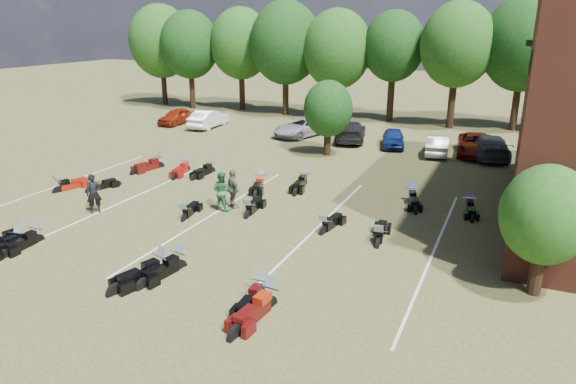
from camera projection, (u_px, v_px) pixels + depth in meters
The scene contains 36 objects.
ground at pixel (239, 249), 20.09m from camera, with size 160.00×160.00×0.00m, color brown.
car_0 at pixel (176, 116), 44.32m from camera, with size 1.58×3.92×1.34m, color maroon.
car_1 at pixel (209, 119), 42.88m from camera, with size 1.58×4.52×1.49m, color silver.
car_2 at pixel (302, 127), 39.70m from camera, with size 2.33×5.05×1.40m, color #979A9F.
car_3 at pixel (351, 131), 38.06m from camera, with size 2.08×5.12×1.48m, color black.
car_4 at pixel (393, 138), 36.27m from camera, with size 1.50×3.74×1.27m, color navy.
car_5 at pixel (438, 145), 34.19m from camera, with size 1.40×4.03×1.33m, color #B5B5B0.
car_6 at pixel (476, 145), 34.07m from camera, with size 2.30×5.00×1.39m, color #580E05.
car_7 at pixel (489, 146), 33.35m from camera, with size 2.11×5.18×1.50m, color #333438.
person_black at pixel (94, 194), 23.67m from camera, with size 0.68×0.45×1.86m, color black.
person_green at pixel (222, 191), 24.01m from camera, with size 0.92×0.72×1.89m, color #286C3B.
person_grey at pixel (233, 189), 24.29m from camera, with size 1.11×0.46×1.90m, color #5F5B51.
motorcycle_0 at pixel (38, 242), 20.78m from camera, with size 0.69×2.15×1.20m, color black, non-canonical shape.
motorcycle_1 at pixel (19, 247), 20.34m from camera, with size 0.68×2.14×1.19m, color black, non-canonical shape.
motorcycle_2 at pixel (19, 240), 20.93m from camera, with size 0.67×2.11×1.18m, color black, non-canonical shape.
motorcycle_3 at pixel (161, 274), 18.13m from camera, with size 0.80×2.51×1.40m, color black, non-canonical shape.
motorcycle_4 at pixel (179, 269), 18.52m from camera, with size 0.74×2.32×1.29m, color black, non-canonical shape.
motorcycle_5 at pixel (260, 297), 16.64m from camera, with size 0.69×2.16×1.20m, color black, non-canonical shape.
motorcycle_6 at pixel (269, 307), 16.02m from camera, with size 0.80×2.53×1.41m, color #450A09, non-canonical shape.
motorcycle_7 at pixel (59, 192), 26.82m from camera, with size 0.72×2.27×1.26m, color maroon, non-canonical shape.
motorcycle_8 at pixel (91, 192), 26.87m from camera, with size 0.66×2.07×1.16m, color black, non-canonical shape.
motorcycle_9 at pixel (185, 220), 23.09m from camera, with size 0.64×2.01×1.12m, color black, non-canonical shape.
motorcycle_11 at pixel (248, 217), 23.43m from camera, with size 0.70×2.21×1.23m, color black, non-canonical shape.
motorcycle_12 at pixel (324, 233), 21.63m from camera, with size 0.67×2.12×1.18m, color black, non-canonical shape.
motorcycle_13 at pixel (378, 246), 20.43m from camera, with size 0.74×2.32×1.29m, color black, non-canonical shape.
motorcycle_14 at pixel (159, 168), 31.32m from camera, with size 0.79×2.47×1.37m, color #480D0A, non-canonical shape.
motorcycle_15 at pixel (187, 171), 30.58m from camera, with size 0.74×2.33×1.30m, color maroon, non-canonical shape.
motorcycle_16 at pixel (211, 172), 30.32m from camera, with size 0.72×2.27×1.26m, color black, non-canonical shape.
motorcycle_17 at pixel (261, 186), 27.74m from camera, with size 0.76×2.39×1.33m, color black, non-canonical shape.
motorcycle_18 at pixel (304, 185), 28.01m from camera, with size 0.78×2.43×1.36m, color black, non-canonical shape.
motorcycle_19 at pixel (411, 201), 25.54m from camera, with size 0.75×2.35×1.31m, color black, non-canonical shape.
motorcycle_20 at pixel (468, 209), 24.35m from camera, with size 0.68×2.13×1.19m, color black, non-canonical shape.
tree_line at pixel (394, 48), 43.56m from camera, with size 56.00×6.00×9.79m.
young_tree_near_building at pixel (546, 215), 15.99m from camera, with size 2.80×2.80×4.16m.
young_tree_midfield at pixel (328, 109), 33.29m from camera, with size 3.20×3.20×4.70m.
parking_lines at pixel (214, 213), 23.85m from camera, with size 20.10×14.00×0.01m.
Camera 1 is at (9.28, -15.93, 8.49)m, focal length 32.00 mm.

